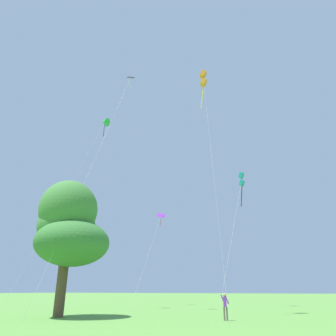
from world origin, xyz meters
name	(u,v)px	position (x,y,z in m)	size (l,w,h in m)	color
kite_purple_streamer	(160,220)	(-19.68, 31.23, 10.35)	(1.75, 9.22, 11.51)	purple
kite_black_large	(124,94)	(-17.49, 18.42, 21.61)	(2.14, 12.13, 25.14)	black
kite_orange_box	(203,80)	(-8.41, 18.49, 20.41)	(2.84, 5.26, 21.48)	orange
kite_green_small	(105,122)	(-21.92, 21.02, 20.53)	(3.32, 8.23, 21.19)	green
kite_teal_box	(242,180)	(-8.83, 33.04, 14.86)	(1.44, 9.25, 15.94)	teal
person_with_spool	(225,304)	(-6.48, 14.76, 0.93)	(0.50, 0.22, 1.54)	#665B4C
tree_left_oak	(69,227)	(-17.22, 12.21, 6.04)	(5.63, 5.27, 9.60)	brown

